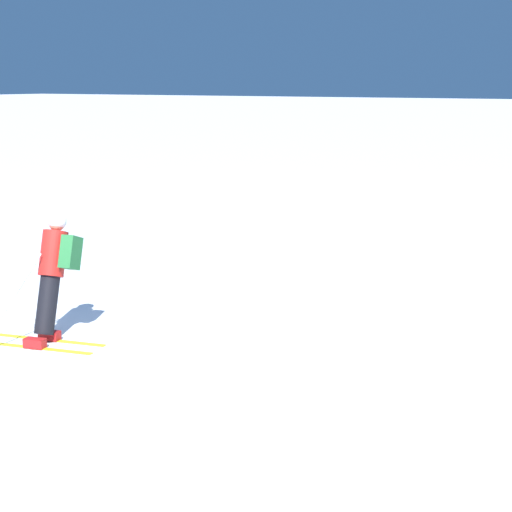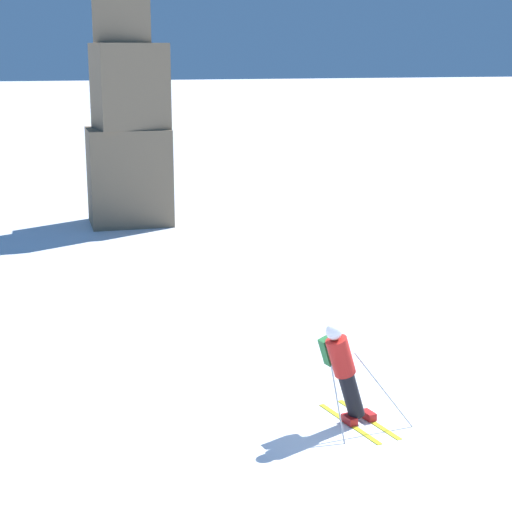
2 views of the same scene
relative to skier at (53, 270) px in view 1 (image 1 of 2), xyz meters
The scene contains 2 objects.
ground_plane 0.96m from the skier, 20.82° to the left, with size 300.00×300.00×0.00m, color white.
skier is the anchor object (origin of this frame).
Camera 1 is at (8.03, 8.05, 3.44)m, focal length 60.00 mm.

